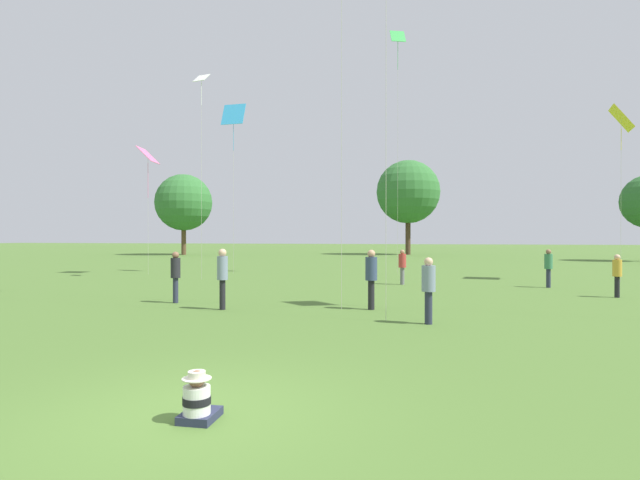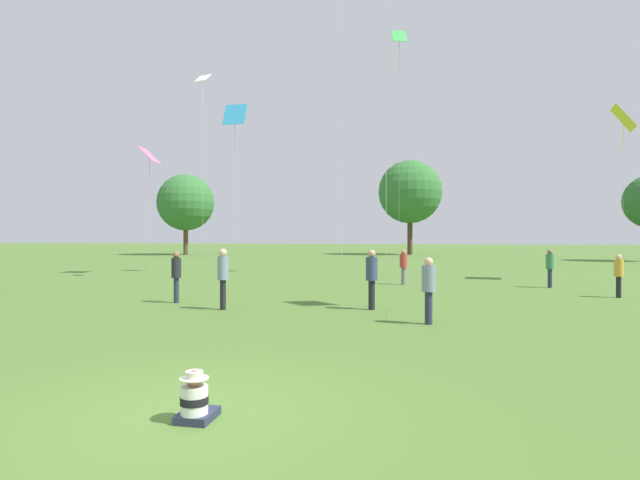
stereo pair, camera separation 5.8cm
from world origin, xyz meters
The scene contains 16 objects.
ground_plane centered at (0.00, 0.00, 0.00)m, with size 300.00×300.00×0.00m, color #4C702D.
seated_toddler centered at (0.19, -0.18, 0.26)m, with size 0.42×0.52×0.62m.
person_standing_0 centered at (7.57, 17.75, 1.00)m, with size 0.46×0.46×1.67m.
person_standing_1 centered at (1.29, 17.66, 0.96)m, with size 0.48×0.48×1.62m.
person_standing_2 centered at (9.24, 14.51, 0.94)m, with size 0.34×0.34×1.57m.
person_standing_3 centered at (-3.41, 8.35, 1.12)m, with size 0.46×0.46×1.84m.
person_standing_4 centered at (2.71, 7.26, 1.01)m, with size 0.42×0.42×1.69m.
person_standing_5 centered at (0.97, 9.42, 1.09)m, with size 0.43×0.43×1.81m.
person_standing_7 centered at (-5.58, 9.40, 1.03)m, with size 0.37×0.37×1.71m.
kite_0 centered at (11.58, 21.52, 7.90)m, with size 1.09×1.58×8.59m.
kite_1 centered at (-9.14, 22.40, 9.45)m, with size 1.43×0.58×10.26m.
kite_3 centered at (-13.67, 20.44, 6.88)m, with size 1.14×1.44×7.46m.
kite_5 centered at (0.63, 23.13, 12.94)m, with size 0.94×0.70×14.03m.
kite_6 centered at (-8.96, 17.91, 9.80)m, with size 0.80×0.67×10.62m.
distant_tree_0 centered at (-0.91, 57.24, 7.80)m, with size 7.85×7.85×11.75m.
distant_tree_2 centered at (-27.74, 50.10, 6.44)m, with size 6.93×6.93×9.92m.
Camera 2 is at (3.05, -5.58, 2.20)m, focal length 28.00 mm.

